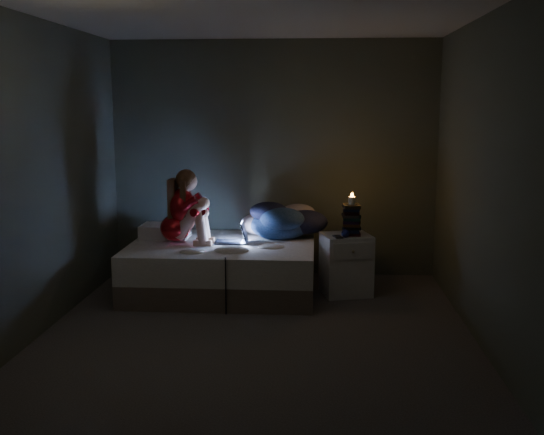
# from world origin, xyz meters

# --- Properties ---
(floor) EXTENTS (3.60, 3.80, 0.02)m
(floor) POSITION_xyz_m (0.00, 0.00, -0.01)
(floor) COLOR #393330
(floor) RESTS_ON ground
(ceiling) EXTENTS (3.60, 3.80, 0.02)m
(ceiling) POSITION_xyz_m (0.00, 0.00, 2.61)
(ceiling) COLOR silver
(ceiling) RESTS_ON ground
(wall_back) EXTENTS (3.60, 0.02, 2.60)m
(wall_back) POSITION_xyz_m (0.00, 1.91, 1.30)
(wall_back) COLOR #494E45
(wall_back) RESTS_ON ground
(wall_front) EXTENTS (3.60, 0.02, 2.60)m
(wall_front) POSITION_xyz_m (0.00, -1.91, 1.30)
(wall_front) COLOR #494E45
(wall_front) RESTS_ON ground
(wall_left) EXTENTS (0.02, 3.80, 2.60)m
(wall_left) POSITION_xyz_m (-1.81, 0.00, 1.30)
(wall_left) COLOR #494E45
(wall_left) RESTS_ON ground
(wall_right) EXTENTS (0.02, 3.80, 2.60)m
(wall_right) POSITION_xyz_m (1.81, 0.00, 1.30)
(wall_right) COLOR #494E45
(wall_right) RESTS_ON ground
(bed) EXTENTS (1.86, 1.39, 0.51)m
(bed) POSITION_xyz_m (-0.46, 1.10, 0.26)
(bed) COLOR #B5B2AB
(bed) RESTS_ON ground
(pillow) EXTENTS (0.49, 0.35, 0.14)m
(pillow) POSITION_xyz_m (-1.11, 1.33, 0.58)
(pillow) COLOR white
(pillow) RESTS_ON bed
(woman) EXTENTS (0.48, 0.32, 0.76)m
(woman) POSITION_xyz_m (-0.93, 1.06, 0.89)
(woman) COLOR maroon
(woman) RESTS_ON bed
(laptop) EXTENTS (0.33, 0.24, 0.23)m
(laptop) POSITION_xyz_m (-0.38, 1.12, 0.63)
(laptop) COLOR black
(laptop) RESTS_ON bed
(clothes_pile) EXTENTS (0.72, 0.61, 0.40)m
(clothes_pile) POSITION_xyz_m (0.10, 1.44, 0.71)
(clothes_pile) COLOR navy
(clothes_pile) RESTS_ON bed
(nightstand) EXTENTS (0.55, 0.51, 0.62)m
(nightstand) POSITION_xyz_m (0.79, 1.11, 0.31)
(nightstand) COLOR silver
(nightstand) RESTS_ON ground
(book_stack) EXTENTS (0.19, 0.25, 0.31)m
(book_stack) POSITION_xyz_m (0.84, 1.12, 0.77)
(book_stack) COLOR black
(book_stack) RESTS_ON nightstand
(candle) EXTENTS (0.07, 0.07, 0.08)m
(candle) POSITION_xyz_m (0.84, 1.12, 0.96)
(candle) COLOR beige
(candle) RESTS_ON book_stack
(phone) EXTENTS (0.07, 0.14, 0.01)m
(phone) POSITION_xyz_m (0.67, 1.00, 0.62)
(phone) COLOR black
(phone) RESTS_ON nightstand
(blue_orb) EXTENTS (0.08, 0.08, 0.08)m
(blue_orb) POSITION_xyz_m (0.74, 0.98, 0.66)
(blue_orb) COLOR #13174C
(blue_orb) RESTS_ON nightstand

